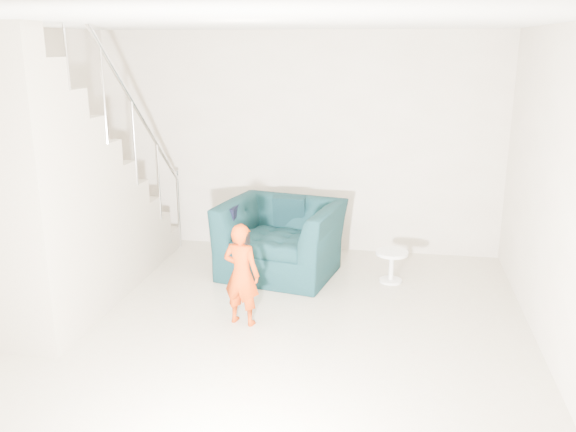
% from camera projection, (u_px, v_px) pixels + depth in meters
% --- Properties ---
extents(floor, '(5.50, 5.50, 0.00)m').
position_uv_depth(floor, '(247.00, 346.00, 5.30)').
color(floor, tan).
rests_on(floor, ground).
extents(ceiling, '(5.50, 5.50, 0.00)m').
position_uv_depth(ceiling, '(240.00, 21.00, 4.56)').
color(ceiling, silver).
rests_on(ceiling, back_wall).
extents(back_wall, '(5.00, 0.00, 5.00)m').
position_uv_depth(back_wall, '(298.00, 143.00, 7.54)').
color(back_wall, '#B7A895').
rests_on(back_wall, floor).
extents(front_wall, '(5.00, 0.00, 5.00)m').
position_uv_depth(front_wall, '(69.00, 364.00, 2.32)').
color(front_wall, '#B7A895').
rests_on(front_wall, floor).
extents(right_wall, '(0.00, 5.50, 5.50)m').
position_uv_depth(right_wall, '(572.00, 209.00, 4.51)').
color(right_wall, '#B7A895').
rests_on(right_wall, floor).
extents(armchair, '(1.45, 1.32, 0.82)m').
position_uv_depth(armchair, '(281.00, 239.00, 6.88)').
color(armchair, black).
rests_on(armchair, floor).
extents(toddler, '(0.40, 0.31, 0.97)m').
position_uv_depth(toddler, '(241.00, 274.00, 5.61)').
color(toddler, '#932B04').
rests_on(toddler, floor).
extents(side_table, '(0.35, 0.35, 0.35)m').
position_uv_depth(side_table, '(391.00, 261.00, 6.67)').
color(side_table, silver).
rests_on(side_table, floor).
extents(staircase, '(1.02, 3.03, 3.62)m').
position_uv_depth(staircase, '(58.00, 214.00, 5.90)').
color(staircase, '#ADA089').
rests_on(staircase, floor).
extents(cushion, '(0.38, 0.18, 0.37)m').
position_uv_depth(cushion, '(289.00, 211.00, 7.12)').
color(cushion, black).
rests_on(cushion, armchair).
extents(throw, '(0.05, 0.50, 0.56)m').
position_uv_depth(throw, '(238.00, 228.00, 6.92)').
color(throw, black).
rests_on(throw, armchair).
extents(phone, '(0.04, 0.05, 0.10)m').
position_uv_depth(phone, '(248.00, 239.00, 5.46)').
color(phone, black).
rests_on(phone, toddler).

